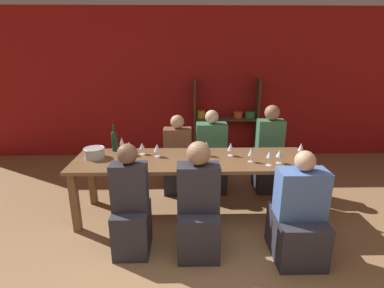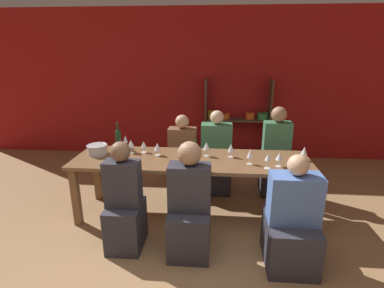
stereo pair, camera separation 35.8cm
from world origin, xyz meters
The scene contains 22 objects.
wall_back_red centered at (0.00, 3.83, 1.35)m, with size 8.80×0.06×2.70m.
shelf_unit centered at (0.62, 3.63, 0.55)m, with size 1.18×0.30×1.48m.
dining_table centered at (-0.02, 1.55, 0.66)m, with size 2.79×0.80×0.75m.
mixing_bowl centered at (-1.19, 1.61, 0.81)m, with size 0.25×0.25×0.12m.
wine_bottle_green centered at (-1.00, 1.86, 0.89)m, with size 0.07×0.07×0.35m.
wine_bottle_dark centered at (0.05, 1.24, 0.87)m, with size 0.07×0.07×0.33m.
wine_glass_empty_a centered at (-0.92, 1.90, 0.86)m, with size 0.06×0.06×0.17m.
wine_glass_red_a centered at (-0.79, 1.70, 0.86)m, with size 0.08×0.08×0.17m.
wine_glass_empty_b centered at (0.96, 1.39, 0.86)m, with size 0.08×0.08×0.15m.
wine_glass_empty_c centered at (0.82, 1.32, 0.87)m, with size 0.07×0.07×0.17m.
wine_glass_red_b centered at (0.65, 1.44, 0.87)m, with size 0.07×0.07×0.17m.
wine_glass_empty_d centered at (-0.63, 1.73, 0.85)m, with size 0.07×0.07×0.14m.
wine_glass_red_c centered at (0.44, 1.65, 0.85)m, with size 0.07×0.07×0.16m.
wine_glass_red_d centered at (0.15, 1.66, 0.87)m, with size 0.08×0.08×0.18m.
wine_glass_white_a centered at (1.28, 1.61, 0.86)m, with size 0.07×0.07×0.17m.
wine_glass_red_e centered at (-0.44, 1.64, 0.85)m, with size 0.08×0.08×0.16m.
person_near_a centered at (-0.65, 0.88, 0.43)m, with size 0.35×0.43×1.15m.
person_far_a centered at (0.27, 2.32, 0.42)m, with size 0.43×0.54×1.18m.
person_near_b centered at (0.99, 0.76, 0.39)m, with size 0.46×0.57×1.11m.
person_far_b centered at (-0.21, 2.28, 0.41)m, with size 0.39×0.49×1.12m.
person_near_c centered at (0.02, 0.85, 0.43)m, with size 0.41×0.51×1.17m.
person_far_c centered at (1.10, 2.28, 0.47)m, with size 0.37×0.46×1.25m.
Camera 1 is at (-0.09, -1.76, 1.98)m, focal length 28.00 mm.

